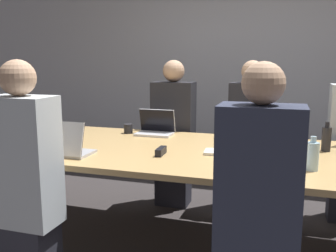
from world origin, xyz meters
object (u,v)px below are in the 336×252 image
(bottle_near_left, at_px, (45,133))
(cup_far_midleft, at_px, (128,129))
(person_far_center, at_px, (250,139))
(laptop_far_center, at_px, (242,131))
(bottle_far_right, at_px, (326,139))
(person_far_midleft, at_px, (173,136))
(laptop_near_midright, at_px, (260,162))
(bottle_near_midright, at_px, (312,156))
(stapler, at_px, (161,151))
(laptop_near_left, at_px, (64,146))
(person_near_midright, at_px, (258,215))
(laptop_far_midleft, at_px, (156,127))
(person_near_left, at_px, (25,184))

(bottle_near_left, bearing_deg, cup_far_midleft, 60.74)
(cup_far_midleft, bearing_deg, person_far_center, 24.82)
(laptop_far_center, distance_m, bottle_far_right, 0.69)
(person_far_midleft, xyz_separation_m, cup_far_midleft, (-0.32, -0.38, 0.12))
(person_far_center, distance_m, laptop_near_midright, 1.42)
(bottle_near_midright, bearing_deg, laptop_near_midright, -149.53)
(bottle_far_right, bearing_deg, bottle_near_left, -166.36)
(stapler, bearing_deg, laptop_near_left, -163.02)
(person_far_midleft, bearing_deg, bottle_near_left, -123.36)
(laptop_far_center, relative_size, laptop_near_midright, 0.96)
(bottle_near_left, bearing_deg, person_near_midright, -20.72)
(stapler, bearing_deg, bottle_near_left, 179.64)
(laptop_far_midleft, bearing_deg, laptop_far_center, 2.98)
(person_near_midright, xyz_separation_m, laptop_near_left, (-1.35, 0.43, 0.16))
(person_far_midleft, relative_size, laptop_near_left, 4.06)
(bottle_far_right, distance_m, bottle_near_left, 2.10)
(person_near_midright, height_order, bottle_far_right, person_near_midright)
(person_near_left, bearing_deg, bottle_near_left, -65.21)
(bottle_near_midright, height_order, laptop_near_left, laptop_near_left)
(bottle_near_midright, xyz_separation_m, laptop_near_left, (-1.62, -0.14, -0.02))
(laptop_far_midleft, bearing_deg, bottle_near_midright, -31.26)
(bottle_near_midright, bearing_deg, bottle_near_left, 178.54)
(person_near_midright, distance_m, laptop_far_midleft, 1.68)
(person_near_midright, bearing_deg, laptop_near_left, -17.67)
(person_near_midright, relative_size, bottle_near_midright, 6.86)
(bottle_far_right, distance_m, person_near_left, 2.08)
(person_far_center, height_order, person_near_left, person_near_left)
(person_far_center, distance_m, cup_far_midleft, 1.16)
(person_far_center, bearing_deg, bottle_far_right, -48.64)
(laptop_near_midright, relative_size, person_near_left, 0.24)
(laptop_near_left, relative_size, person_near_left, 0.25)
(bottle_far_right, bearing_deg, person_near_left, -148.36)
(laptop_near_midright, bearing_deg, cup_far_midleft, -36.62)
(bottle_near_midright, bearing_deg, laptop_far_midleft, 148.74)
(person_far_center, distance_m, person_near_left, 2.12)
(laptop_far_midleft, relative_size, bottle_near_left, 1.35)
(bottle_near_midright, distance_m, laptop_far_midleft, 1.48)
(cup_far_midleft, height_order, stapler, cup_far_midleft)
(bottle_near_left, bearing_deg, person_far_center, 39.39)
(laptop_far_center, distance_m, cup_far_midleft, 1.02)
(bottle_far_right, relative_size, laptop_near_left, 0.61)
(laptop_near_left, distance_m, stapler, 0.68)
(bottle_near_midright, xyz_separation_m, cup_far_midleft, (-1.52, 0.74, -0.05))
(laptop_far_center, bearing_deg, person_near_midright, -80.26)
(person_near_midright, bearing_deg, laptop_far_center, -80.26)
(person_far_center, distance_m, bottle_near_midright, 1.33)
(laptop_near_midright, bearing_deg, person_far_center, -82.45)
(person_far_midleft, distance_m, bottle_far_right, 1.46)
(person_near_left, bearing_deg, laptop_far_center, -129.87)
(laptop_near_midright, bearing_deg, bottle_near_midright, -149.53)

